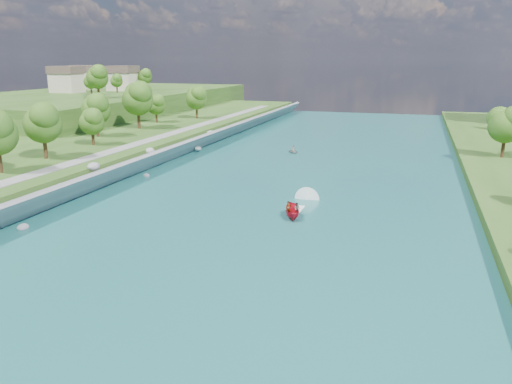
% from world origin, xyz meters
% --- Properties ---
extents(ground, '(260.00, 260.00, 0.00)m').
position_xyz_m(ground, '(0.00, 0.00, 0.00)').
color(ground, '#2D5119').
rests_on(ground, ground).
extents(river_water, '(55.00, 240.00, 0.10)m').
position_xyz_m(river_water, '(0.00, 20.00, 0.05)').
color(river_water, '#165057').
rests_on(river_water, ground).
extents(berm_west, '(45.00, 240.00, 3.50)m').
position_xyz_m(berm_west, '(-50.00, 20.00, 1.75)').
color(berm_west, '#2D5119').
rests_on(berm_west, ground).
extents(ridge_west, '(60.00, 120.00, 9.00)m').
position_xyz_m(ridge_west, '(-82.50, 95.00, 4.50)').
color(ridge_west, '#2D5119').
rests_on(ridge_west, ground).
extents(riprap_bank, '(4.54, 236.00, 4.51)m').
position_xyz_m(riprap_bank, '(-25.87, 19.40, 1.81)').
color(riprap_bank, slate).
rests_on(riprap_bank, ground).
extents(riverside_path, '(3.00, 200.00, 0.10)m').
position_xyz_m(riverside_path, '(-32.50, 20.00, 3.55)').
color(riverside_path, gray).
rests_on(riverside_path, berm_west).
extents(ridge_houses, '(29.50, 29.50, 8.40)m').
position_xyz_m(ridge_houses, '(-88.67, 100.00, 13.31)').
color(ridge_houses, beige).
rests_on(ridge_houses, ridge_west).
extents(trees_ridge, '(15.32, 41.79, 10.62)m').
position_xyz_m(trees_ridge, '(-69.63, 83.26, 13.58)').
color(trees_ridge, '#2E5316').
rests_on(trees_ridge, ridge_west).
extents(motorboat, '(3.60, 19.13, 2.23)m').
position_xyz_m(motorboat, '(5.01, 9.14, 0.84)').
color(motorboat, '#AC0D1D').
rests_on(motorboat, river_water).
extents(raft, '(3.64, 3.92, 1.58)m').
position_xyz_m(raft, '(-5.55, 51.94, 0.47)').
color(raft, gray).
rests_on(raft, river_water).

